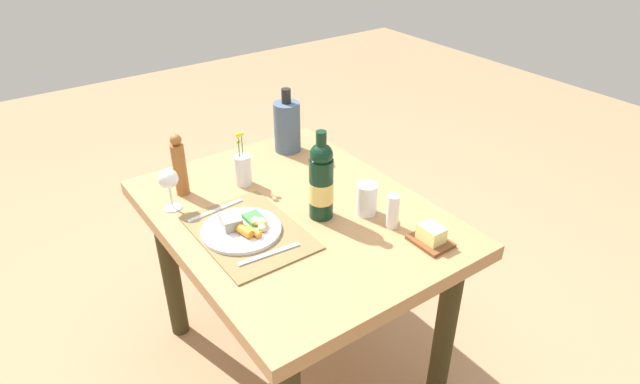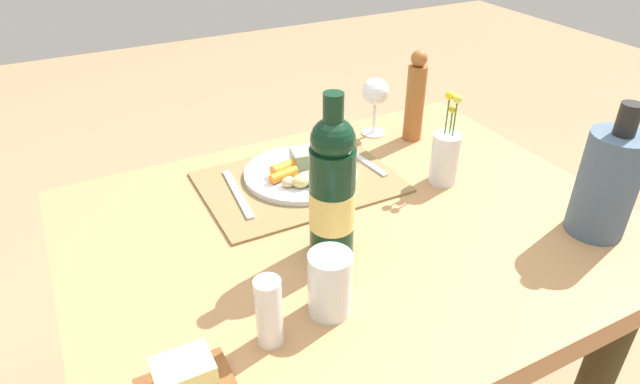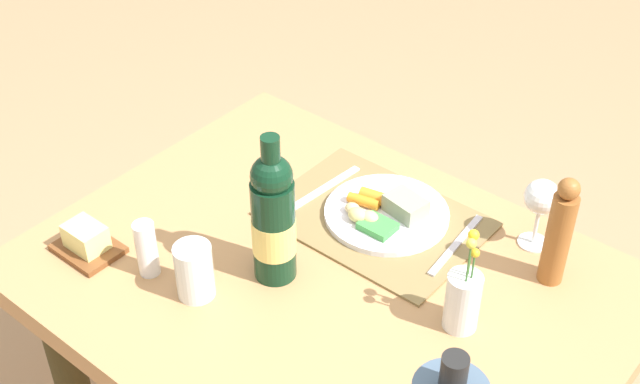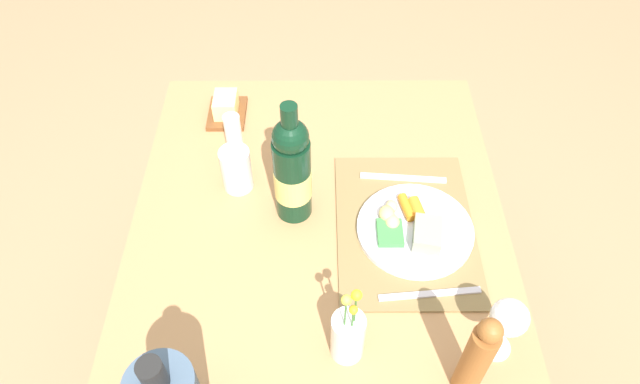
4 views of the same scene
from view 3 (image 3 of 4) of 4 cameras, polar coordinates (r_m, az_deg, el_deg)
The scene contains 12 objects.
dining_table at distance 1.73m, azimuth 0.38°, elevation -8.36°, with size 1.12×0.86×0.75m.
placemat at distance 1.78m, azimuth 3.73°, elevation -1.80°, with size 0.43×0.31×0.01m, color olive.
dinner_plate at distance 1.77m, azimuth 4.44°, elevation -1.34°, with size 0.26×0.26×0.05m.
fork at distance 1.73m, azimuth 9.11°, elevation -3.50°, with size 0.01×0.21×0.01m, color silver.
knife at distance 1.85m, azimuth 0.33°, elevation 0.28°, with size 0.02×0.21×0.01m, color silver.
flower_vase at distance 1.53m, azimuth 9.56°, elevation -7.10°, with size 0.06×0.06×0.22m.
butter_dish at distance 1.75m, azimuth -15.37°, elevation -3.21°, with size 0.13×0.10×0.06m.
salt_shaker at distance 1.65m, azimuth -11.55°, elevation -3.75°, with size 0.04×0.04×0.12m, color white.
wine_glass at distance 1.70m, azimuth 14.63°, elevation -0.46°, with size 0.07×0.07×0.15m.
water_tumbler at distance 1.60m, azimuth -8.40°, elevation -5.46°, with size 0.07×0.07×0.11m.
wine_bottle at distance 1.57m, azimuth -3.15°, elevation -1.81°, with size 0.08×0.08×0.32m.
pepper_mill at distance 1.63m, azimuth 15.74°, elevation -2.66°, with size 0.05×0.05×0.24m.
Camera 3 is at (-0.76, 0.94, 1.88)m, focal length 47.73 mm.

